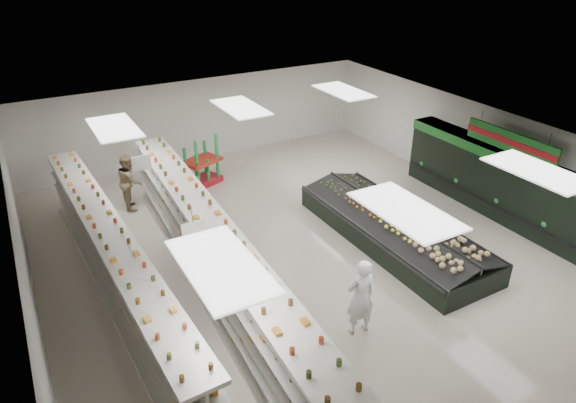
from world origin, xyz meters
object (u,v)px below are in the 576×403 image
shopper_main (360,297)px  shopper_background (130,181)px  soda_endcap (202,163)px  produce_island (393,227)px  gondola_center (214,263)px  gondola_left (115,267)px

shopper_main → shopper_background: bearing=-66.1°
shopper_main → soda_endcap: bearing=-83.4°
produce_island → shopper_background: 8.54m
gondola_center → shopper_main: bearing=-48.1°
produce_island → shopper_main: bearing=-139.7°
gondola_center → shopper_background: gondola_center is taller
produce_island → shopper_background: (-6.17, 5.89, 0.50)m
gondola_center → produce_island: gondola_center is taller
gondola_left → shopper_background: gondola_left is taller
gondola_center → soda_endcap: gondola_center is taller
gondola_center → shopper_background: bearing=98.5°
gondola_left → soda_endcap: gondola_left is taller
gondola_left → produce_island: bearing=-11.7°
soda_endcap → shopper_background: bearing=-167.6°
gondola_left → produce_island: (7.68, -1.20, -0.45)m
shopper_main → shopper_background: (-2.96, 8.60, -0.02)m
soda_endcap → shopper_main: shopper_main is taller
produce_island → shopper_background: shopper_background is taller
gondola_center → shopper_main: gondola_center is taller
gondola_center → shopper_background: (-0.63, 5.79, -0.04)m
shopper_main → gondola_center: bearing=-45.4°
gondola_left → shopper_background: bearing=69.3°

